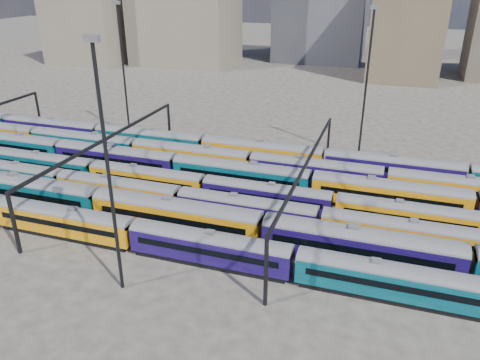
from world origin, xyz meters
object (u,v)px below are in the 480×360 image
(rake_0, at_px, (133,231))
(mast_2, at_px, (107,164))
(rake_1, at_px, (263,227))
(rake_2, at_px, (320,219))

(rake_0, height_order, mast_2, mast_2)
(rake_1, height_order, mast_2, mast_2)
(rake_0, height_order, rake_2, rake_0)
(rake_0, xyz_separation_m, rake_2, (20.39, 10.00, -0.04))
(rake_1, bearing_deg, mast_2, -134.71)
(rake_0, relative_size, rake_2, 1.02)
(rake_2, distance_m, mast_2, 27.20)
(rake_0, distance_m, mast_2, 13.68)
(rake_0, bearing_deg, rake_2, 26.13)
(rake_1, relative_size, rake_2, 1.18)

